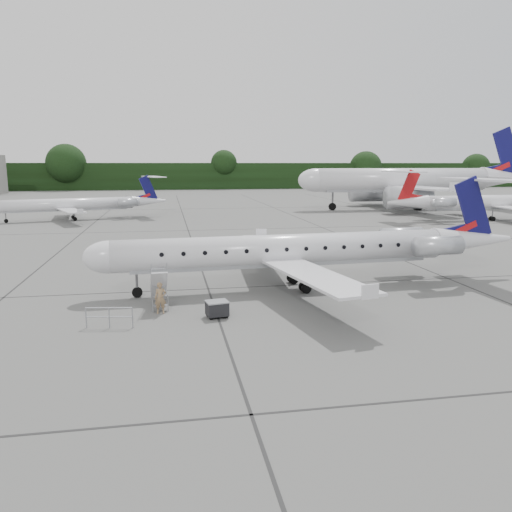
{
  "coord_description": "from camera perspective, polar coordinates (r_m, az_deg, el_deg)",
  "views": [
    {
      "loc": [
        -8.48,
        -26.41,
        7.7
      ],
      "look_at": [
        -3.34,
        2.34,
        2.3
      ],
      "focal_mm": 35.0,
      "sensor_mm": 36.0,
      "label": 1
    }
  ],
  "objects": [
    {
      "name": "passenger",
      "position": [
        26.53,
        -10.87,
        -4.73
      ],
      "size": [
        0.62,
        0.43,
        1.65
      ],
      "primitive_type": "imported",
      "rotation": [
        0.0,
        0.0,
        0.06
      ],
      "color": "#8C6E4C",
      "rests_on": "ground"
    },
    {
      "name": "bg_regional_left",
      "position": [
        73.94,
        -20.85,
        6.16
      ],
      "size": [
        26.45,
        21.94,
        6.01
      ],
      "primitive_type": null,
      "rotation": [
        0.0,
        0.0,
        0.27
      ],
      "color": "silver",
      "rests_on": "ground"
    },
    {
      "name": "main_regional_jet",
      "position": [
        30.76,
        3.28,
        2.46
      ],
      "size": [
        27.79,
        20.79,
        6.84
      ],
      "primitive_type": null,
      "rotation": [
        0.0,
        0.0,
        0.06
      ],
      "color": "silver",
      "rests_on": "ground"
    },
    {
      "name": "bg_regional_right",
      "position": [
        77.28,
        25.57,
        6.3
      ],
      "size": [
        26.82,
        19.73,
        6.88
      ],
      "primitive_type": null,
      "rotation": [
        0.0,
        0.0,
        3.17
      ],
      "color": "silver",
      "rests_on": "ground"
    },
    {
      "name": "bg_narrowbody",
      "position": [
        89.77,
        16.35,
        9.6
      ],
      "size": [
        38.86,
        28.02,
        13.93
      ],
      "primitive_type": null,
      "rotation": [
        0.0,
        0.0,
        -0.0
      ],
      "color": "silver",
      "rests_on": "ground"
    },
    {
      "name": "baggage_cart",
      "position": [
        25.56,
        -4.47,
        -6.02
      ],
      "size": [
        1.19,
        1.03,
        0.91
      ],
      "primitive_type": null,
      "rotation": [
        0.0,
        0.0,
        0.18
      ],
      "color": "black",
      "rests_on": "ground"
    },
    {
      "name": "ground",
      "position": [
        28.79,
        7.41,
        -5.13
      ],
      "size": [
        320.0,
        320.0,
        0.0
      ],
      "primitive_type": "plane",
      "color": "#5C5C59",
      "rests_on": "ground"
    },
    {
      "name": "safety_railing",
      "position": [
        24.86,
        -16.42,
        -6.8
      ],
      "size": [
        2.18,
        0.45,
        1.0
      ],
      "primitive_type": null,
      "rotation": [
        0.0,
        0.0,
        -0.17
      ],
      "color": "#909398",
      "rests_on": "ground"
    },
    {
      "name": "airstair",
      "position": [
        27.77,
        -11.03,
        -3.53
      ],
      "size": [
        0.99,
        2.43,
        2.14
      ],
      "primitive_type": null,
      "rotation": [
        0.0,
        0.0,
        0.06
      ],
      "color": "silver",
      "rests_on": "ground"
    },
    {
      "name": "treeline",
      "position": [
        156.69,
        -7.12,
        9.05
      ],
      "size": [
        260.0,
        4.0,
        8.0
      ],
      "primitive_type": "cube",
      "color": "black",
      "rests_on": "ground"
    }
  ]
}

